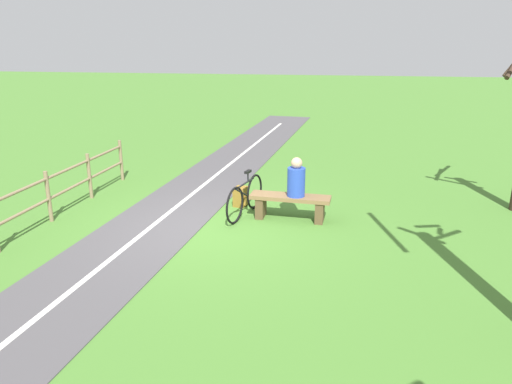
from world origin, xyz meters
The scene contains 7 objects.
ground_plane centered at (0.00, 0.00, 0.00)m, with size 80.00×80.00×0.00m, color #477A2D.
paved_path centered at (1.49, 4.00, 0.01)m, with size 1.92×36.00×0.02m, color #4C494C.
path_centre_line centered at (1.49, 4.00, 0.02)m, with size 0.10×32.00×0.00m, color silver.
bench centered at (-1.51, -0.66, 0.34)m, with size 1.64×0.54×0.51m.
person_seated centered at (-1.62, -0.65, 0.85)m, with size 0.38×0.38×0.79m.
bicycle centered at (-0.57, -0.74, 0.39)m, with size 0.47×1.69×0.93m.
backpack centered at (-0.37, -1.31, 0.21)m, with size 0.33×0.36×0.42m.
Camera 1 is at (-2.28, 8.56, 3.55)m, focal length 33.94 mm.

